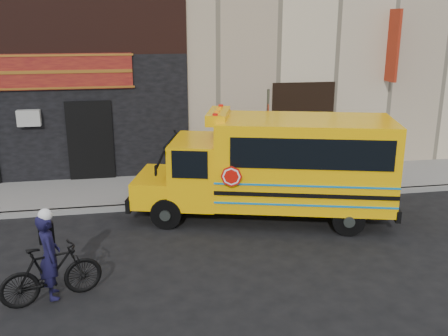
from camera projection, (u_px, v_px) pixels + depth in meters
ground at (215, 243)px, 12.04m from camera, size 120.00×120.00×0.00m
curb at (200, 203)px, 14.48m from camera, size 40.00×0.20×0.15m
sidewalk at (194, 187)px, 15.89m from camera, size 40.00×3.00×0.15m
school_bus at (278, 165)px, 13.15m from camera, size 7.22×3.91×2.92m
sign_pole at (267, 141)px, 14.45m from camera, size 0.10×0.29×3.31m
bicycle at (51, 273)px, 9.40m from camera, size 1.97×1.12×1.14m
cyclist at (50, 259)px, 9.39m from camera, size 0.54×0.70×1.68m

